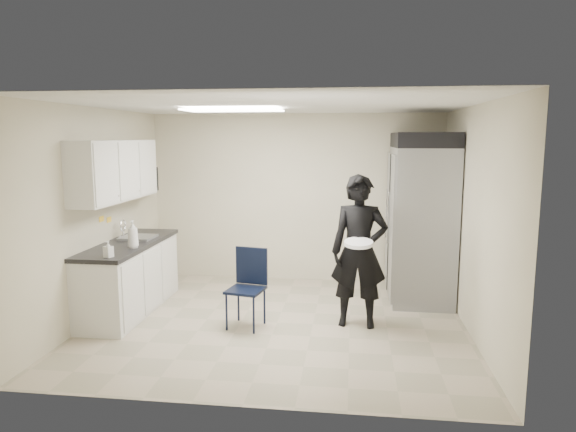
# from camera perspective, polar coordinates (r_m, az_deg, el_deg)

# --- Properties ---
(floor) EXTENTS (4.50, 4.50, 0.00)m
(floor) POSITION_cam_1_polar(r_m,az_deg,el_deg) (6.39, -1.23, -11.75)
(floor) COLOR #A1937E
(floor) RESTS_ON ground
(ceiling) EXTENTS (4.50, 4.50, 0.00)m
(ceiling) POSITION_cam_1_polar(r_m,az_deg,el_deg) (6.00, -1.31, 12.22)
(ceiling) COLOR silver
(ceiling) RESTS_ON back_wall
(back_wall) EXTENTS (4.50, 0.00, 4.50)m
(back_wall) POSITION_cam_1_polar(r_m,az_deg,el_deg) (8.02, 0.84, 2.03)
(back_wall) COLOR beige
(back_wall) RESTS_ON floor
(left_wall) EXTENTS (0.00, 4.00, 4.00)m
(left_wall) POSITION_cam_1_polar(r_m,az_deg,el_deg) (6.76, -20.48, 0.23)
(left_wall) COLOR beige
(left_wall) RESTS_ON floor
(right_wall) EXTENTS (0.00, 4.00, 4.00)m
(right_wall) POSITION_cam_1_polar(r_m,az_deg,el_deg) (6.15, 19.96, -0.55)
(right_wall) COLOR beige
(right_wall) RESTS_ON floor
(ceiling_panel) EXTENTS (1.20, 0.60, 0.02)m
(ceiling_panel) POSITION_cam_1_polar(r_m,az_deg,el_deg) (6.50, -6.12, 11.63)
(ceiling_panel) COLOR white
(ceiling_panel) RESTS_ON ceiling
(lower_counter) EXTENTS (0.60, 1.90, 0.86)m
(lower_counter) POSITION_cam_1_polar(r_m,az_deg,el_deg) (6.98, -17.14, -6.66)
(lower_counter) COLOR silver
(lower_counter) RESTS_ON floor
(countertop) EXTENTS (0.64, 1.95, 0.05)m
(countertop) POSITION_cam_1_polar(r_m,az_deg,el_deg) (6.88, -17.31, -2.99)
(countertop) COLOR black
(countertop) RESTS_ON lower_counter
(sink) EXTENTS (0.42, 0.40, 0.14)m
(sink) POSITION_cam_1_polar(r_m,az_deg,el_deg) (7.10, -16.32, -2.72)
(sink) COLOR gray
(sink) RESTS_ON countertop
(faucet) EXTENTS (0.02, 0.02, 0.24)m
(faucet) POSITION_cam_1_polar(r_m,az_deg,el_deg) (7.15, -17.85, -1.48)
(faucet) COLOR silver
(faucet) RESTS_ON countertop
(upper_cabinets) EXTENTS (0.35, 1.80, 0.75)m
(upper_cabinets) POSITION_cam_1_polar(r_m,az_deg,el_deg) (6.81, -18.63, 4.82)
(upper_cabinets) COLOR silver
(upper_cabinets) RESTS_ON left_wall
(towel_dispenser) EXTENTS (0.22, 0.30, 0.35)m
(towel_dispenser) POSITION_cam_1_polar(r_m,az_deg,el_deg) (7.90, -15.36, 3.95)
(towel_dispenser) COLOR black
(towel_dispenser) RESTS_ON left_wall
(notice_sticker_left) EXTENTS (0.00, 0.12, 0.07)m
(notice_sticker_left) POSITION_cam_1_polar(r_m,az_deg,el_deg) (6.86, -20.02, -0.31)
(notice_sticker_left) COLOR yellow
(notice_sticker_left) RESTS_ON left_wall
(notice_sticker_right) EXTENTS (0.00, 0.12, 0.07)m
(notice_sticker_right) POSITION_cam_1_polar(r_m,az_deg,el_deg) (7.04, -19.26, -0.38)
(notice_sticker_right) COLOR yellow
(notice_sticker_right) RESTS_ON left_wall
(commercial_fridge) EXTENTS (0.80, 1.35, 2.10)m
(commercial_fridge) POSITION_cam_1_polar(r_m,az_deg,el_deg) (7.35, 14.51, -0.83)
(commercial_fridge) COLOR gray
(commercial_fridge) RESTS_ON floor
(fridge_compressor) EXTENTS (0.80, 1.35, 0.20)m
(fridge_compressor) POSITION_cam_1_polar(r_m,az_deg,el_deg) (7.26, 14.86, 8.16)
(fridge_compressor) COLOR black
(fridge_compressor) RESTS_ON commercial_fridge
(folding_chair) EXTENTS (0.47, 0.47, 0.90)m
(folding_chair) POSITION_cam_1_polar(r_m,az_deg,el_deg) (6.13, -4.74, -8.21)
(folding_chair) COLOR black
(folding_chair) RESTS_ON floor
(man_tuxedo) EXTENTS (0.68, 0.47, 1.81)m
(man_tuxedo) POSITION_cam_1_polar(r_m,az_deg,el_deg) (6.12, 7.91, -3.91)
(man_tuxedo) COLOR black
(man_tuxedo) RESTS_ON floor
(bucket_lid) EXTENTS (0.34, 0.34, 0.04)m
(bucket_lid) POSITION_cam_1_polar(r_m,az_deg,el_deg) (5.84, 7.85, -3.00)
(bucket_lid) COLOR white
(bucket_lid) RESTS_ON man_tuxedo
(soap_bottle_a) EXTENTS (0.14, 0.14, 0.34)m
(soap_bottle_a) POSITION_cam_1_polar(r_m,az_deg,el_deg) (6.47, -16.86, -1.95)
(soap_bottle_a) COLOR silver
(soap_bottle_a) RESTS_ON countertop
(soap_bottle_b) EXTENTS (0.11, 0.11, 0.19)m
(soap_bottle_b) POSITION_cam_1_polar(r_m,az_deg,el_deg) (6.07, -19.34, -3.49)
(soap_bottle_b) COLOR #B4B5C1
(soap_bottle_b) RESTS_ON countertop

